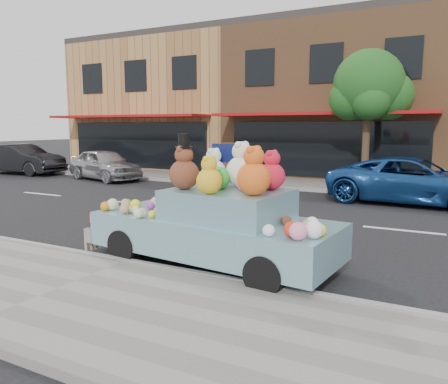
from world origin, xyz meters
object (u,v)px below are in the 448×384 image
Objects in this scene: art_car at (216,220)px; car_dark at (22,159)px; street_tree at (369,91)px; car_silver at (104,164)px; car_blue at (414,181)px.

car_dark is at bearing 157.52° from art_car.
street_tree is 1.27× the size of car_silver.
art_car is at bearing 166.85° from car_blue.
street_tree is at bearing 92.20° from art_car.
car_dark is 0.99× the size of art_car.
car_dark is (-18.28, 0.23, 0.03)m from car_blue.
art_car is (-0.67, -10.79, -2.89)m from street_tree.
street_tree is at bearing -85.72° from car_dark.
car_silver is at bearing -168.09° from street_tree.
car_silver is at bearing -93.42° from car_dark.
car_dark reaches higher than car_silver.
street_tree is at bearing -61.94° from car_silver.
street_tree is 16.81m from car_dark.
car_blue is at bearing -75.08° from car_silver.
art_car is (-2.57, -8.21, 0.08)m from car_blue.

